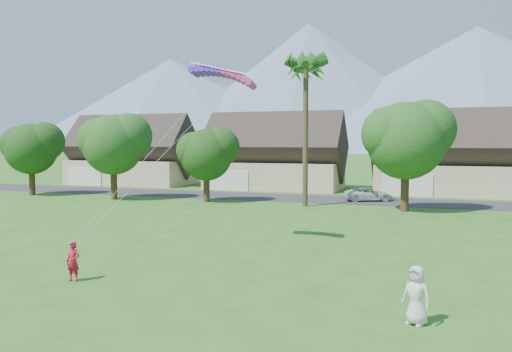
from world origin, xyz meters
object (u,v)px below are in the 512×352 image
at_px(kite_flyer, 73,262).
at_px(parafoil_kite, 224,72).
at_px(parked_car, 369,194).
at_px(watcher, 416,295).

height_order(kite_flyer, parafoil_kite, parafoil_kite).
bearing_deg(parked_car, parafoil_kite, 143.97).
relative_size(watcher, parked_car, 0.41).
distance_m(parked_car, parafoil_kite, 24.48).
bearing_deg(parked_car, kite_flyer, 141.41).
distance_m(watcher, parked_car, 31.15).
bearing_deg(kite_flyer, watcher, -4.40).
height_order(kite_flyer, watcher, watcher).
height_order(kite_flyer, parked_car, kite_flyer).
height_order(watcher, parked_car, watcher).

